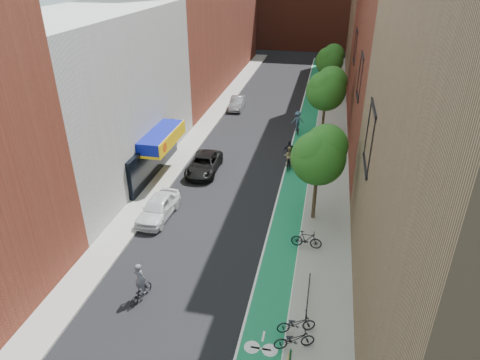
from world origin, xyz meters
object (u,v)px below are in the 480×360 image
Objects in this scene: cyclist_lane_mid at (289,156)px; parked_car_white at (158,208)px; cyclist_lane_far at (297,123)px; parked_car_black at (204,164)px; cyclist_lead at (140,287)px; parked_car_silver at (237,103)px; cyclist_lane_near at (288,160)px.

parked_car_white is at bearing 39.19° from cyclist_lane_mid.
parked_car_black is at bearing 44.25° from cyclist_lane_far.
parked_car_white is at bearing -60.33° from cyclist_lead.
cyclist_lane_mid reaches higher than cyclist_lead.
parked_car_black is at bearing -71.71° from cyclist_lead.
cyclist_lane_mid is at bearing -93.56° from cyclist_lead.
cyclist_lane_far reaches higher than cyclist_lead.
parked_car_black is at bearing 8.79° from cyclist_lane_mid.
parked_car_silver is at bearing -72.11° from cyclist_lead.
cyclist_lane_near is (6.46, 1.94, 0.12)m from parked_car_black.
cyclist_lane_mid reaches higher than cyclist_lane_near.
cyclist_lead is at bearing 59.06° from cyclist_lane_mid.
cyclist_lane_near is at bearing 14.86° from parked_car_black.
cyclist_lane_far is at bearing -88.17° from cyclist_lead.
cyclist_lane_far reaches higher than cyclist_lane_near.
parked_car_black is 2.25× the size of cyclist_lane_far.
cyclist_lane_far reaches higher than parked_car_silver.
parked_car_white is 7.10m from parked_car_black.
cyclist_lane_near reaches higher than parked_car_white.
parked_car_black is 2.25× the size of cyclist_lane_mid.
cyclist_lane_mid reaches higher than parked_car_black.
cyclist_lane_far is at bearing 68.68° from parked_car_white.
cyclist_lead is 17.74m from cyclist_lane_mid.
parked_car_white is 22.97m from parked_car_silver.
parked_car_white is 1.07× the size of parked_car_silver.
parked_car_white reaches higher than parked_car_silver.
cyclist_lane_mid reaches higher than cyclist_lane_far.
cyclist_lead is at bearing -88.32° from parked_car_black.
cyclist_lane_mid is at bearing -64.44° from parked_car_silver.
parked_car_white is 11.70m from cyclist_lane_near.
parked_car_silver is 2.13× the size of cyclist_lane_near.
cyclist_lane_near is (5.57, 16.25, 0.07)m from cyclist_lead.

